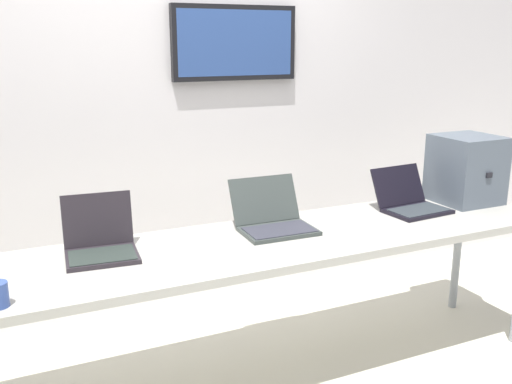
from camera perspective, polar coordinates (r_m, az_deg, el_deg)
The scene contains 6 objects.
back_wall at distance 3.67m, azimuth -8.85°, elevation 8.40°, with size 8.00×0.11×2.62m.
workbench at distance 2.76m, azimuth -1.98°, elevation -6.11°, with size 3.52×0.70×0.78m.
equipment_box at distance 3.64m, azimuth 20.13°, elevation 2.15°, with size 0.34×0.36×0.40m.
laptop_station_1 at distance 2.69m, azimuth -15.20°, elevation -4.81°, with size 0.34×0.32×0.26m.
laptop_station_2 at distance 2.94m, azimuth 1.69°, elevation -2.65°, with size 0.38×0.37×0.24m.
laptop_station_3 at distance 3.39m, azimuth 15.05°, elevation -0.87°, with size 0.37×0.36×0.23m.
Camera 1 is at (-1.00, -2.38, 1.72)m, focal length 40.28 mm.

